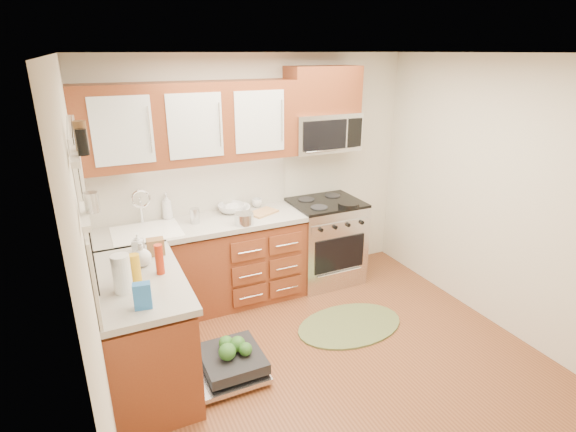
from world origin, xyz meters
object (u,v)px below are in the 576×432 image
dishwasher (227,364)px  stock_pot (244,219)px  skillet (349,205)px  paper_towel_roll (122,274)px  rug (350,325)px  microwave (323,132)px  sink (148,244)px  upper_cabinets (191,123)px  cutting_board (263,212)px  bowl_a (238,209)px  cup (257,203)px  range (325,241)px  bowl_b (231,208)px

dishwasher → stock_pot: bearing=61.2°
skillet → dishwasher: bearing=-152.2°
dishwasher → paper_towel_roll: (-0.70, 0.05, 0.96)m
rug → skillet: (0.38, 0.71, 0.96)m
microwave → sink: size_ratio=1.23×
upper_cabinets → microwave: (1.41, -0.02, -0.18)m
skillet → cutting_board: 0.92m
microwave → stock_pot: microwave is taller
microwave → dishwasher: microwave is taller
skillet → cutting_board: (-0.88, 0.25, -0.04)m
dishwasher → bowl_a: bearing=66.3°
dishwasher → paper_towel_roll: size_ratio=2.52×
microwave → bowl_a: 1.23m
dishwasher → cup: cup is taller
range → sink: size_ratio=1.53×
microwave → rug: size_ratio=0.71×
paper_towel_roll → bowl_b: size_ratio=0.99×
bowl_a → cup: bearing=16.6°
sink → bowl_b: 0.93m
upper_cabinets → rug: 2.46m
paper_towel_roll → skillet: bearing=19.3°
upper_cabinets → cup: (0.67, 0.07, -0.90)m
sink → rug: size_ratio=0.58×
paper_towel_roll → rug: bearing=3.4°
range → bowl_a: size_ratio=3.63×
range → skillet: size_ratio=4.25×
paper_towel_roll → bowl_a: size_ratio=1.06×
range → cup: size_ratio=8.31×
range → bowl_b: (-1.04, 0.17, 0.49)m
bowl_b → microwave: bearing=-2.8°
microwave → stock_pot: 1.30m
range → stock_pot: size_ratio=5.09×
microwave → stock_pot: (-1.03, -0.33, -0.72)m
range → dishwasher: (-1.54, -1.13, -0.38)m
range → bowl_b: 1.16m
microwave → skillet: (0.13, -0.37, -0.73)m
skillet → stock_pot: 1.17m
microwave → cutting_board: size_ratio=2.57×
bowl_b → skillet: bearing=-19.8°
stock_pot → cutting_board: 0.35m
skillet → paper_towel_roll: 2.51m
range → microwave: microwave is taller
stock_pot → paper_towel_roll: (-1.21, -0.87, 0.08)m
sink → paper_towel_roll: (-0.31, -1.07, 0.26)m
upper_cabinets → sink: upper_cabinets is taller
microwave → bowl_b: microwave is taller
rug → bowl_b: (-0.79, 1.13, 0.96)m
sink → skillet: bearing=-6.6°
microwave → skillet: bearing=-70.5°
dishwasher → cutting_board: bearing=55.2°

